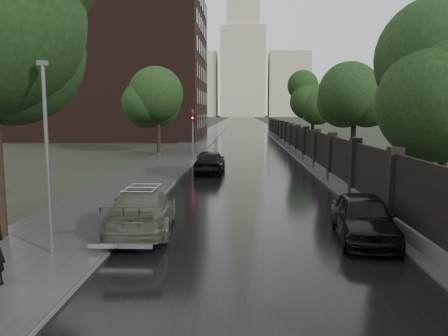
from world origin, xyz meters
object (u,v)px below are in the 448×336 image
tree_right_a (448,83)px  tree_right_c (313,101)px  traffic_light (193,130)px  car_right_near (364,217)px  tree_right_b (355,96)px  tree_left_far (158,96)px  hatchback_left (210,162)px  lamp_post (47,158)px  volga_sedan (143,211)px

tree_right_a → tree_right_c: 32.00m
traffic_light → car_right_near: size_ratio=0.98×
tree_right_b → tree_left_far: bearing=152.7°
tree_left_far → car_right_near: bearing=-67.0°
tree_left_far → car_right_near: (11.24, -26.46, -4.55)m
tree_right_c → tree_left_far: bearing=-147.2°
hatchback_left → tree_left_far: bearing=-64.3°
tree_right_b → lamp_post: (-12.90, -20.50, -2.28)m
tree_right_a → hatchback_left: tree_right_a is taller
tree_right_b → tree_right_a: bearing=-90.0°
tree_right_a → tree_right_b: (0.00, 14.00, 0.00)m
volga_sedan → car_right_near: (6.84, -0.64, 0.00)m
tree_right_b → hatchback_left: size_ratio=1.62×
tree_right_b → car_right_near: tree_right_b is taller
tree_right_a → traffic_light: (-11.80, 16.99, -2.55)m
tree_left_far → tree_right_c: (15.50, 10.00, -0.29)m
tree_left_far → tree_right_c: bearing=32.8°
traffic_light → car_right_near: (7.54, -21.46, -1.70)m
tree_right_a → hatchback_left: (-9.92, 9.63, -4.21)m
tree_right_c → volga_sedan: bearing=-107.2°
tree_right_c → traffic_light: bearing=-128.2°
volga_sedan → car_right_near: 6.87m
car_right_near → tree_right_a: bearing=51.4°
tree_right_c → volga_sedan: 37.74m
tree_left_far → hatchback_left: bearing=-65.7°
tree_right_b → lamp_post: 24.33m
tree_right_a → car_right_near: size_ratio=1.71×
lamp_post → volga_sedan: bearing=56.1°
hatchback_left → tree_right_c: bearing=-112.5°
tree_left_far → lamp_post: (2.60, -28.50, -2.57)m
tree_right_a → tree_right_b: 14.00m
tree_right_a → lamp_post: tree_right_a is taller
tree_right_a → lamp_post: bearing=-153.3°
tree_right_b → lamp_post: bearing=-122.2°
tree_left_far → tree_right_b: 17.45m
car_right_near → tree_right_c: bearing=88.4°
tree_left_far → traffic_light: tree_left_far is taller
lamp_post → car_right_near: bearing=13.3°
tree_right_b → car_right_near: (-4.26, -18.46, -4.25)m
lamp_post → car_right_near: lamp_post is taller
volga_sedan → tree_right_c: bearing=-112.3°
tree_right_c → volga_sedan: (-11.10, -35.82, -4.25)m
volga_sedan → car_right_near: bearing=169.5°
tree_right_c → car_right_near: 36.96m
tree_right_b → tree_right_c: bearing=90.0°
volga_sedan → lamp_post: bearing=51.0°
volga_sedan → hatchback_left: 13.50m
tree_right_b → car_right_near: bearing=-103.0°
volga_sedan → car_right_near: same height
tree_right_c → car_right_near: (-4.26, -36.46, -4.25)m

